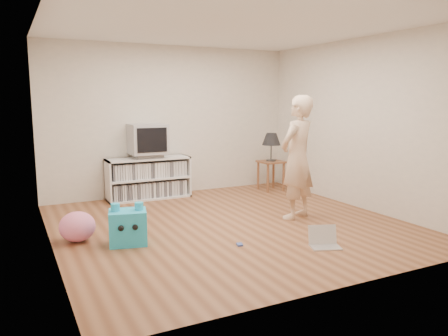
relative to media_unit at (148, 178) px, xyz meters
name	(u,v)px	position (x,y,z in m)	size (l,w,h in m)	color
ground	(229,224)	(0.51, -2.04, -0.35)	(4.50, 4.50, 0.00)	brown
walls	(230,128)	(0.51, -2.04, 0.95)	(4.52, 4.52, 2.60)	silver
ceiling	(230,26)	(0.51, -2.04, 2.25)	(4.50, 4.50, 0.01)	white
media_unit	(148,178)	(0.00, 0.00, 0.00)	(1.40, 0.45, 0.70)	white
dvd_deck	(148,156)	(0.00, -0.02, 0.39)	(0.45, 0.35, 0.07)	gray
crt_tv	(148,139)	(0.00, -0.02, 0.67)	(0.60, 0.53, 0.50)	#9F9FA4
side_table	(271,168)	(2.23, -0.39, 0.07)	(0.42, 0.42, 0.55)	brown
table_lamp	(271,140)	(2.23, -0.39, 0.59)	(0.34, 0.34, 0.52)	#333333
person	(297,158)	(1.51, -2.17, 0.52)	(0.63, 0.42, 1.74)	beige
laptop	(324,241)	(1.08, -3.32, -0.29)	(0.40, 0.37, 0.23)	silver
playing_cards	(240,244)	(0.22, -2.86, -0.34)	(0.07, 0.09, 0.02)	#3E55A6
plush_blue	(128,227)	(-0.92, -2.23, -0.14)	(0.49, 0.43, 0.49)	#22BAEA
plush_pink	(77,227)	(-1.44, -1.86, -0.17)	(0.42, 0.42, 0.36)	pink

